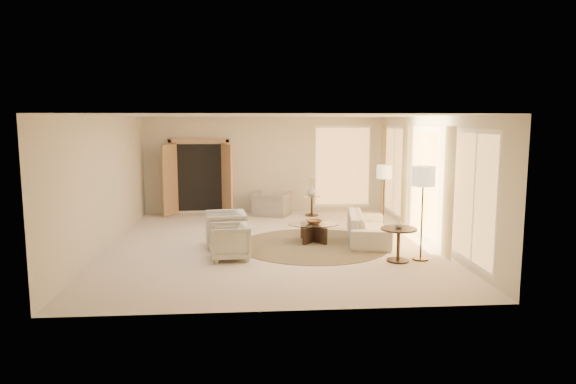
{
  "coord_description": "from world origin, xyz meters",
  "views": [
    {
      "loc": [
        -0.49,
        -11.02,
        2.71
      ],
      "look_at": [
        0.4,
        0.4,
        1.1
      ],
      "focal_mm": 32.0,
      "sensor_mm": 36.0,
      "label": 1
    }
  ],
  "objects": [
    {
      "name": "curtains_right",
      "position": [
        3.4,
        1.0,
        1.3
      ],
      "size": [
        0.06,
        5.2,
        2.6
      ],
      "primitive_type": null,
      "color": "tan",
      "rests_on": "room"
    },
    {
      "name": "side_table",
      "position": [
        1.3,
        3.31,
        0.35
      ],
      "size": [
        0.5,
        0.5,
        0.59
      ],
      "rotation": [
        0.0,
        0.0,
        0.41
      ],
      "color": "black",
      "rests_on": "room"
    },
    {
      "name": "armchair_right",
      "position": [
        -0.87,
        -1.16,
        0.39
      ],
      "size": [
        0.78,
        0.82,
        0.77
      ],
      "primitive_type": "imported",
      "rotation": [
        0.0,
        0.0,
        -1.47
      ],
      "color": "beige",
      "rests_on": "room"
    },
    {
      "name": "sofa",
      "position": [
        2.2,
        0.16,
        0.32
      ],
      "size": [
        1.18,
        2.28,
        0.64
      ],
      "primitive_type": "imported",
      "rotation": [
        0.0,
        0.0,
        1.41
      ],
      "color": "beige",
      "rests_on": "room"
    },
    {
      "name": "floor_lamp_far",
      "position": [
        2.85,
        -1.5,
        1.56
      ],
      "size": [
        0.44,
        0.44,
        1.83
      ],
      "rotation": [
        0.0,
        0.0,
        -0.06
      ],
      "color": "black",
      "rests_on": "room"
    },
    {
      "name": "area_rug",
      "position": [
        0.91,
        -0.16,
        0.01
      ],
      "size": [
        3.56,
        3.56,
        0.01
      ],
      "primitive_type": "cylinder",
      "rotation": [
        0.0,
        0.0,
        0.09
      ],
      "color": "#3C301F",
      "rests_on": "room"
    },
    {
      "name": "side_vase",
      "position": [
        1.3,
        3.31,
        0.72
      ],
      "size": [
        0.29,
        0.29,
        0.27
      ],
      "primitive_type": "imported",
      "rotation": [
        0.0,
        0.0,
        0.13
      ],
      "color": "silver",
      "rests_on": "side_table"
    },
    {
      "name": "window_back_corner",
      "position": [
        2.3,
        3.95,
        1.35
      ],
      "size": [
        1.7,
        0.1,
        2.4
      ],
      "primitive_type": null,
      "color": "#EFB05F",
      "rests_on": "room"
    },
    {
      "name": "floor_lamp_near",
      "position": [
        2.9,
        1.49,
        1.35
      ],
      "size": [
        0.39,
        0.39,
        1.59
      ],
      "rotation": [
        0.0,
        0.0,
        0.23
      ],
      "color": "black",
      "rests_on": "room"
    },
    {
      "name": "end_table",
      "position": [
        2.38,
        -1.58,
        0.45
      ],
      "size": [
        0.69,
        0.69,
        0.66
      ],
      "rotation": [
        0.0,
        0.0,
        0.03
      ],
      "color": "black",
      "rests_on": "room"
    },
    {
      "name": "windows_right",
      "position": [
        3.45,
        0.1,
        1.35
      ],
      "size": [
        0.1,
        6.4,
        2.4
      ],
      "primitive_type": null,
      "color": "#EFB05F",
      "rests_on": "room"
    },
    {
      "name": "end_vase",
      "position": [
        2.38,
        -1.58,
        0.73
      ],
      "size": [
        0.2,
        0.2,
        0.17
      ],
      "primitive_type": "imported",
      "rotation": [
        0.0,
        0.0,
        0.31
      ],
      "color": "silver",
      "rests_on": "end_table"
    },
    {
      "name": "room",
      "position": [
        0.0,
        0.0,
        1.4
      ],
      "size": [
        7.04,
        8.04,
        2.83
      ],
      "color": "beige",
      "rests_on": "ground"
    },
    {
      "name": "armchair_left",
      "position": [
        -0.99,
        -0.17,
        0.43
      ],
      "size": [
        0.87,
        0.92,
        0.86
      ],
      "primitive_type": "imported",
      "rotation": [
        0.0,
        0.0,
        -1.45
      ],
      "color": "beige",
      "rests_on": "room"
    },
    {
      "name": "french_doors",
      "position": [
        -1.9,
        3.82,
        1.07
      ],
      "size": [
        1.95,
        0.66,
        2.16
      ],
      "color": "tan",
      "rests_on": "room"
    },
    {
      "name": "coffee_table",
      "position": [
        0.96,
        0.14,
        0.26
      ],
      "size": [
        1.18,
        1.18,
        0.42
      ],
      "rotation": [
        0.0,
        0.0,
        -0.04
      ],
      "color": "black",
      "rests_on": "room"
    },
    {
      "name": "bowl",
      "position": [
        0.96,
        0.14,
        0.46
      ],
      "size": [
        0.43,
        0.43,
        0.09
      ],
      "primitive_type": "imported",
      "rotation": [
        0.0,
        0.0,
        0.25
      ],
      "color": "brown",
      "rests_on": "coffee_table"
    },
    {
      "name": "accent_chair",
      "position": [
        0.14,
        3.4,
        0.44
      ],
      "size": [
        1.17,
        0.95,
        0.88
      ],
      "primitive_type": "imported",
      "rotation": [
        0.0,
        0.0,
        2.81
      ],
      "color": "gray",
      "rests_on": "room"
    }
  ]
}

